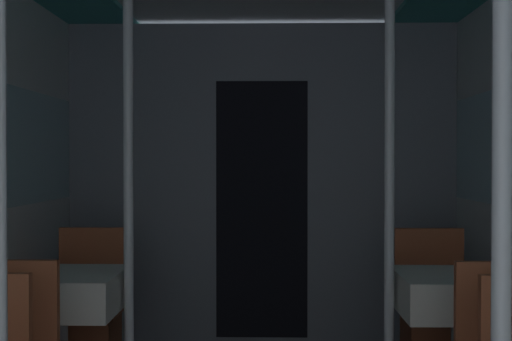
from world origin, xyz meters
name	(u,v)px	position (x,y,z in m)	size (l,w,h in m)	color
bulkhead_far	(262,184)	(0.00, 3.91, 1.12)	(2.72, 0.09, 2.25)	slate
dining_table_left_1	(59,296)	(-1.00, 2.43, 0.61)	(0.61, 0.61, 0.72)	#4C4C51
chair_left_far_1	(87,334)	(-1.00, 2.96, 0.29)	(0.41, 0.41, 0.89)	brown
support_pole_left_1	(129,193)	(-0.65, 2.43, 1.12)	(0.05, 0.05, 2.25)	silver
support_pole_right_0	(502,225)	(0.65, 0.72, 1.12)	(0.05, 0.05, 2.25)	silver
dining_table_right_1	(460,298)	(1.00, 2.43, 0.61)	(0.61, 0.61, 0.72)	#4C4C51
chair_right_far_1	(435,336)	(1.00, 2.96, 0.29)	(0.41, 0.41, 0.89)	brown
support_pole_right_1	(389,194)	(0.65, 2.43, 1.12)	(0.05, 0.05, 2.25)	silver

